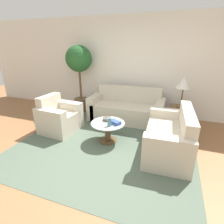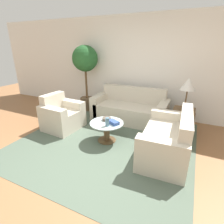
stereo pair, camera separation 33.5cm
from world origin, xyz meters
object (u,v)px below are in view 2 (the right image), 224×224
coffee_table (107,129)px  book_stack (114,122)px  vase (107,122)px  bowl (107,119)px  table_lamp (188,85)px  potted_plant (85,65)px  armchair (61,116)px  loveseat (169,141)px  sofa_main (130,110)px

coffee_table → book_stack: bearing=0.8°
vase → bowl: vase is taller
table_lamp → potted_plant: (-2.76, 0.32, 0.24)m
book_stack → table_lamp: bearing=69.7°
armchair → vase: (1.32, -0.22, 0.20)m
loveseat → table_lamp: bearing=170.5°
sofa_main → armchair: size_ratio=2.19×
potted_plant → bowl: bearing=-44.8°
coffee_table → armchair: bearing=176.0°
armchair → coffee_table: size_ratio=1.27×
loveseat → potted_plant: (-2.63, 1.43, 1.03)m
loveseat → potted_plant: size_ratio=0.78×
armchair → bowl: (1.19, 0.02, 0.15)m
potted_plant → book_stack: 2.30m
loveseat → bowl: loveseat is taller
armchair → vase: bearing=-95.3°
loveseat → potted_plant: potted_plant is taller
sofa_main → loveseat: 1.67m
loveseat → coffee_table: bearing=-91.5°
sofa_main → bowl: size_ratio=10.52×
sofa_main → coffee_table: size_ratio=2.79×
book_stack → loveseat: bearing=27.9°
armchair → potted_plant: size_ratio=0.46×
loveseat → coffee_table: 1.22m
sofa_main → potted_plant: 1.81m
bowl → armchair: bearing=-179.0°
armchair → coffee_table: armchair is taller
potted_plant → vase: bearing=-46.8°
sofa_main → potted_plant: potted_plant is taller
sofa_main → coffee_table: sofa_main is taller
table_lamp → coffee_table: bearing=-140.2°
armchair → loveseat: (2.46, -0.06, -0.00)m
vase → bowl: size_ratio=0.91×
vase → book_stack: size_ratio=0.62×
armchair → potted_plant: bearing=11.0°
armchair → loveseat: bearing=-87.3°
bowl → coffee_table: bearing=-63.4°
sofa_main → armchair: sofa_main is taller
armchair → bowl: 1.20m
table_lamp → bowl: 1.85m
potted_plant → book_stack: size_ratio=7.06×
potted_plant → bowl: potted_plant is taller
vase → sofa_main: bearing=90.9°
armchair → book_stack: bearing=-89.4°
sofa_main → coffee_table: 1.22m
sofa_main → table_lamp: size_ratio=2.71×
armchair → book_stack: (1.39, -0.09, 0.15)m
coffee_table → bowl: bearing=116.6°
sofa_main → loveseat: sofa_main is taller
loveseat → vase: (-1.14, -0.16, 0.21)m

